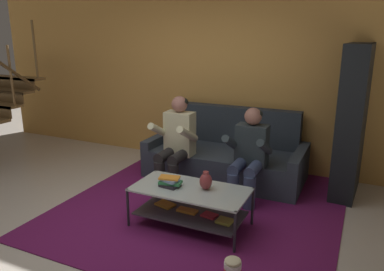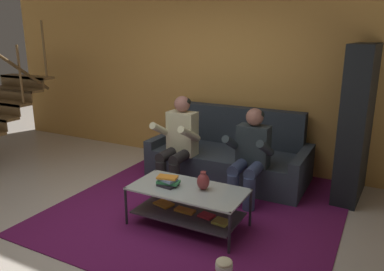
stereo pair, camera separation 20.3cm
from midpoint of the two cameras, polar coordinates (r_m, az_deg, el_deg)
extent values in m
plane|color=beige|center=(4.10, -11.41, -13.90)|extent=(16.80, 16.80, 0.00)
cube|color=gold|center=(5.75, 2.58, 10.10)|extent=(8.40, 0.12, 2.90)
cube|color=brown|center=(6.89, -27.34, 6.09)|extent=(1.05, 0.25, 0.04)
cube|color=brown|center=(6.83, -28.02, 5.33)|extent=(1.05, 0.02, 0.18)
cube|color=brown|center=(7.02, -25.91, 7.91)|extent=(1.05, 0.25, 0.04)
cube|color=brown|center=(6.96, -26.57, 7.19)|extent=(1.05, 0.02, 0.18)
cylinder|color=brown|center=(6.32, -26.71, 8.12)|extent=(0.04, 0.04, 0.90)
cylinder|color=brown|center=(6.62, -23.67, 11.89)|extent=(0.04, 0.04, 0.90)
cube|color=#323B47|center=(5.28, 3.92, -4.36)|extent=(1.89, 0.99, 0.40)
cube|color=#2A323C|center=(5.51, 5.54, 1.59)|extent=(1.89, 0.18, 0.55)
cube|color=#323B47|center=(5.68, -5.62, -2.31)|extent=(0.13, 0.99, 0.52)
cube|color=#323B47|center=(5.01, 14.81, -5.24)|extent=(0.13, 0.99, 0.52)
cylinder|color=black|center=(4.85, -6.17, -6.25)|extent=(0.14, 0.14, 0.40)
cylinder|color=black|center=(4.75, -4.09, -6.65)|extent=(0.14, 0.14, 0.40)
cylinder|color=black|center=(4.91, -5.18, -2.94)|extent=(0.14, 0.42, 0.14)
cylinder|color=black|center=(4.82, -3.12, -3.26)|extent=(0.14, 0.42, 0.14)
cube|color=beige|center=(4.96, -3.04, 0.31)|extent=(0.38, 0.22, 0.58)
cylinder|color=beige|center=(4.90, -6.15, 0.72)|extent=(0.09, 0.49, 0.31)
cylinder|color=beige|center=(4.70, -1.89, 0.19)|extent=(0.09, 0.49, 0.31)
sphere|color=#9D6559|center=(4.88, -3.11, 4.79)|extent=(0.21, 0.21, 0.21)
ellipsoid|color=black|center=(4.89, -3.00, 5.13)|extent=(0.21, 0.21, 0.13)
cylinder|color=#394568|center=(4.45, 4.91, -8.26)|extent=(0.14, 0.14, 0.40)
cylinder|color=#394568|center=(4.39, 7.38, -8.67)|extent=(0.14, 0.14, 0.40)
cylinder|color=#394568|center=(4.52, 5.77, -4.61)|extent=(0.14, 0.42, 0.14)
cylinder|color=#394568|center=(4.46, 8.20, -4.96)|extent=(0.14, 0.42, 0.14)
cube|color=#293338|center=(4.61, 7.87, -1.48)|extent=(0.38, 0.22, 0.51)
cylinder|color=#293338|center=(4.49, 4.73, -1.15)|extent=(0.09, 0.49, 0.31)
cylinder|color=#293338|center=(4.38, 9.73, -1.78)|extent=(0.09, 0.49, 0.31)
sphere|color=#986253|center=(4.52, 8.04, 2.90)|extent=(0.21, 0.21, 0.21)
ellipsoid|color=black|center=(4.53, 8.13, 3.27)|extent=(0.21, 0.21, 0.13)
cube|color=#AFBCB9|center=(3.91, -1.76, -8.22)|extent=(1.20, 0.61, 0.02)
cube|color=#3D3740|center=(4.02, -1.72, -11.72)|extent=(1.11, 0.56, 0.02)
cylinder|color=#26242B|center=(4.06, -11.19, -10.79)|extent=(0.03, 0.03, 0.43)
cylinder|color=#26242B|center=(3.56, 4.86, -14.53)|extent=(0.03, 0.03, 0.43)
cylinder|color=#26242B|center=(4.49, -6.83, -7.94)|extent=(0.03, 0.03, 0.43)
cylinder|color=#26242B|center=(4.04, 7.76, -10.73)|extent=(0.03, 0.03, 0.43)
cube|color=gold|center=(4.18, -5.52, -10.42)|extent=(0.23, 0.19, 0.02)
cube|color=orange|center=(4.02, -2.20, -11.38)|extent=(0.22, 0.11, 0.03)
cube|color=red|center=(3.93, 1.15, -12.08)|extent=(0.17, 0.14, 0.02)
cube|color=gold|center=(3.83, 3.45, -12.90)|extent=(0.16, 0.15, 0.03)
cube|color=#651750|center=(4.62, 0.98, -9.93)|extent=(3.10, 3.45, 0.01)
cube|color=#764F75|center=(4.62, 0.98, -9.91)|extent=(1.70, 1.90, 0.00)
ellipsoid|color=maroon|center=(3.85, 0.60, -7.01)|extent=(0.13, 0.13, 0.17)
cylinder|color=maroon|center=(3.82, 0.60, -5.80)|extent=(0.06, 0.06, 0.04)
cube|color=#29252E|center=(3.97, -4.86, -7.54)|extent=(0.20, 0.17, 0.03)
cube|color=#358F55|center=(3.96, -4.79, -7.14)|extent=(0.25, 0.16, 0.03)
cube|color=#7891B8|center=(3.95, -4.89, -6.79)|extent=(0.20, 0.16, 0.03)
cube|color=orange|center=(3.95, -4.95, -6.43)|extent=(0.23, 0.17, 0.02)
cube|color=black|center=(5.36, 22.66, 2.92)|extent=(0.29, 0.04, 1.87)
cube|color=black|center=(4.52, 21.46, 0.89)|extent=(0.29, 0.04, 1.87)
cube|color=black|center=(4.92, 23.63, 1.80)|extent=(0.07, 0.88, 1.87)
cube|color=black|center=(5.21, 21.08, -7.93)|extent=(0.33, 0.86, 0.02)
cube|color=black|center=(5.06, 21.58, -3.16)|extent=(0.33, 0.86, 0.02)
cube|color=black|center=(4.93, 22.11, 1.99)|extent=(0.33, 0.86, 0.02)
cube|color=black|center=(4.86, 22.67, 7.35)|extent=(0.33, 0.86, 0.02)
cube|color=black|center=(4.82, 23.24, 12.72)|extent=(0.33, 0.86, 0.02)
cube|color=gold|center=(5.52, 21.75, -4.77)|extent=(0.23, 0.04, 0.32)
cube|color=gold|center=(5.47, 21.58, -4.64)|extent=(0.21, 0.06, 0.38)
cube|color=gold|center=(5.44, 21.62, -5.34)|extent=(0.24, 0.05, 0.28)
cube|color=teal|center=(5.38, 21.65, -5.23)|extent=(0.25, 0.04, 0.33)
cube|color=#292C33|center=(5.35, 21.34, -5.23)|extent=(0.20, 0.04, 0.34)
cube|color=#76A2B3|center=(5.32, 21.42, -5.59)|extent=(0.23, 0.05, 0.31)
cube|color=red|center=(5.27, 21.51, -5.75)|extent=(0.26, 0.05, 0.31)
cube|color=#39934E|center=(5.24, 21.08, -6.09)|extent=(0.19, 0.06, 0.27)
cube|color=teal|center=(5.17, 21.32, -5.69)|extent=(0.24, 0.06, 0.39)
cube|color=orange|center=(5.15, 21.02, -6.63)|extent=(0.21, 0.04, 0.24)
cube|color=#75A2B5|center=(5.09, 20.97, -6.30)|extent=(0.21, 0.05, 0.34)
cube|color=#8F7252|center=(5.04, 21.11, -6.48)|extent=(0.25, 0.06, 0.35)
cylinder|color=red|center=(3.26, 4.32, -19.78)|extent=(0.14, 0.14, 0.04)
cylinder|color=white|center=(3.23, 4.34, -19.14)|extent=(0.14, 0.14, 0.04)
ellipsoid|color=beige|center=(3.21, 4.35, -18.54)|extent=(0.14, 0.14, 0.05)
camera|label=1|loc=(0.10, -91.37, -0.38)|focal=35.00mm
camera|label=2|loc=(0.10, 88.63, 0.38)|focal=35.00mm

